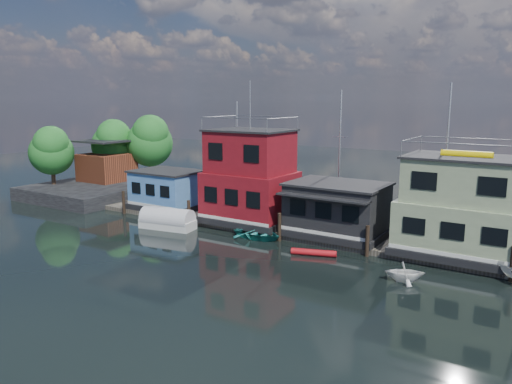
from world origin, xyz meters
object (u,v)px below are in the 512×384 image
Objects in this scene: tarp_runabout at (168,220)px; dinghy_white at (405,272)px; red_kayak at (314,253)px; houseboat_dark at (337,209)px; houseboat_blue at (167,190)px; dinghy_teal at (258,233)px; houseboat_red at (250,179)px; houseboat_green at (462,208)px.

dinghy_white is at bearing -14.02° from tarp_runabout.
houseboat_dark is at bearing 75.95° from red_kayak.
houseboat_dark is at bearing -0.06° from houseboat_blue.
red_kayak is 5.80m from dinghy_teal.
tarp_runabout reaches higher than red_kayak.
dinghy_teal is (2.74, -3.10, -3.69)m from houseboat_red.
dinghy_teal is (12.24, -3.10, -1.79)m from houseboat_blue.
red_kayak is (13.63, -0.03, -0.48)m from tarp_runabout.
houseboat_dark reaches higher than dinghy_white.
dinghy_teal is at bearing -149.66° from houseboat_dark.
houseboat_red is at bearing 43.35° from dinghy_white.
tarp_runabout is at bearing 104.77° from dinghy_teal.
houseboat_blue is at bearing 122.71° from tarp_runabout.
red_kayak is 6.99m from dinghy_white.
houseboat_blue is at bearing -180.00° from houseboat_red.
tarp_runabout reaches higher than dinghy_white.
houseboat_green is at bearing 0.12° from houseboat_dark.
tarp_runabout is at bearing -168.31° from houseboat_green.
red_kayak is (8.33, -4.64, -3.87)m from houseboat_red.
houseboat_green is 14.92m from dinghy_teal.
houseboat_green is (9.00, 0.02, 1.13)m from houseboat_dark.
dinghy_teal is at bearing -14.20° from houseboat_blue.
houseboat_red is at bearing 179.86° from houseboat_dark.
houseboat_dark is 9.07m from houseboat_green.
houseboat_blue is at bearing 51.53° from dinghy_white.
houseboat_dark is 1.50× the size of tarp_runabout.
houseboat_dark is at bearing 9.52° from tarp_runabout.
dinghy_white is (7.12, -6.20, -1.80)m from houseboat_dark.
tarp_runabout is (-22.31, -4.62, -2.84)m from houseboat_green.
houseboat_red reaches higher than houseboat_green.
houseboat_red reaches higher than houseboat_dark.
tarp_runabout is at bearing -138.97° from houseboat_red.
red_kayak is at bearing -151.83° from houseboat_green.
houseboat_dark is (8.00, -0.02, -1.69)m from houseboat_red.
houseboat_dark is 14.18m from tarp_runabout.
red_kayak is at bearing -14.60° from houseboat_blue.
houseboat_blue is 1.60× the size of dinghy_teal.
houseboat_red is 2.96× the size of dinghy_teal.
houseboat_blue reaches higher than red_kayak.
dinghy_white is at bearing -41.03° from houseboat_dark.
houseboat_blue reaches higher than tarp_runabout.
houseboat_dark reaches higher than red_kayak.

